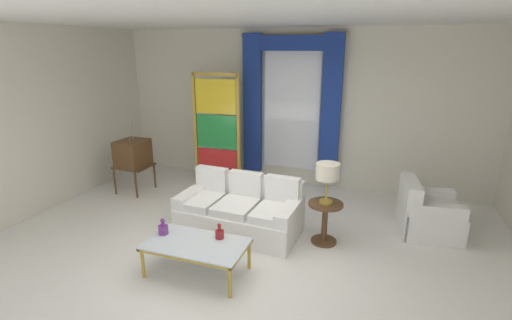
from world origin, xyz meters
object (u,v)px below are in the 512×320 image
(bottle_crystal_tall, at_px, (220,233))
(table_lamp_brass, at_px, (328,173))
(armchair_white, at_px, (426,214))
(peacock_figurine, at_px, (230,186))
(couch_white_long, at_px, (241,211))
(round_side_table, at_px, (325,219))
(coffee_table, at_px, (196,246))
(bottle_blue_decanter, at_px, (163,229))
(stained_glass_divider, at_px, (217,134))
(vintage_tv, at_px, (133,154))

(bottle_crystal_tall, distance_m, table_lamp_brass, 1.64)
(armchair_white, bearing_deg, peacock_figurine, 175.29)
(couch_white_long, distance_m, round_side_table, 1.24)
(couch_white_long, bearing_deg, coffee_table, -94.07)
(bottle_blue_decanter, distance_m, bottle_crystal_tall, 0.72)
(coffee_table, xyz_separation_m, table_lamp_brass, (1.32, 1.27, 0.65))
(round_side_table, bearing_deg, couch_white_long, -178.54)
(table_lamp_brass, bearing_deg, stained_glass_divider, 147.02)
(vintage_tv, bearing_deg, bottle_blue_decanter, -45.77)
(bottle_crystal_tall, height_order, round_side_table, bottle_crystal_tall)
(armchair_white, xyz_separation_m, table_lamp_brass, (-1.35, -0.79, 0.74))
(bottle_blue_decanter, distance_m, stained_glass_divider, 2.84)
(couch_white_long, relative_size, vintage_tv, 1.34)
(bottle_blue_decanter, bearing_deg, couch_white_long, 63.60)
(bottle_blue_decanter, bearing_deg, armchair_white, 32.10)
(coffee_table, distance_m, bottle_crystal_tall, 0.31)
(peacock_figurine, bearing_deg, couch_white_long, -58.73)
(couch_white_long, distance_m, coffee_table, 1.24)
(coffee_table, xyz_separation_m, vintage_tv, (-2.40, 2.03, 0.35))
(vintage_tv, relative_size, peacock_figurine, 2.24)
(coffee_table, bearing_deg, peacock_figurine, 103.84)
(table_lamp_brass, bearing_deg, bottle_blue_decanter, -146.54)
(bottle_crystal_tall, xyz_separation_m, armchair_white, (2.46, 1.86, -0.19))
(stained_glass_divider, relative_size, round_side_table, 3.70)
(coffee_table, xyz_separation_m, bottle_crystal_tall, (0.22, 0.20, 0.10))
(stained_glass_divider, bearing_deg, coffee_table, -69.78)
(stained_glass_divider, relative_size, peacock_figurine, 3.67)
(bottle_blue_decanter, height_order, round_side_table, bottle_blue_decanter)
(bottle_blue_decanter, height_order, vintage_tv, vintage_tv)
(bottle_crystal_tall, relative_size, armchair_white, 0.22)
(vintage_tv, height_order, table_lamp_brass, vintage_tv)
(table_lamp_brass, bearing_deg, couch_white_long, -178.54)
(couch_white_long, distance_m, table_lamp_brass, 1.43)
(bottle_crystal_tall, height_order, armchair_white, armchair_white)
(couch_white_long, bearing_deg, stained_glass_divider, 125.63)
(peacock_figurine, xyz_separation_m, round_side_table, (1.90, -1.06, 0.14))
(stained_glass_divider, distance_m, round_side_table, 2.89)
(vintage_tv, height_order, stained_glass_divider, stained_glass_divider)
(armchair_white, relative_size, round_side_table, 1.53)
(couch_white_long, relative_size, coffee_table, 1.50)
(vintage_tv, relative_size, round_side_table, 2.26)
(bottle_blue_decanter, xyz_separation_m, table_lamp_brass, (1.82, 1.20, 0.55))
(bottle_crystal_tall, bearing_deg, bottle_blue_decanter, -169.43)
(coffee_table, bearing_deg, vintage_tv, 139.81)
(coffee_table, height_order, stained_glass_divider, stained_glass_divider)
(couch_white_long, relative_size, peacock_figurine, 3.00)
(coffee_table, height_order, round_side_table, round_side_table)
(bottle_blue_decanter, height_order, table_lamp_brass, table_lamp_brass)
(vintage_tv, bearing_deg, coffee_table, -40.19)
(coffee_table, relative_size, vintage_tv, 0.89)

